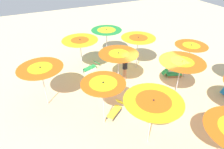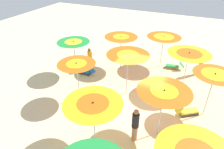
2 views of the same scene
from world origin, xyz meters
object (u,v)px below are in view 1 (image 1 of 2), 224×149
at_px(beach_umbrella_4, 80,43).
at_px(beachgoer_1, 125,67).
at_px(beach_umbrella_5, 119,56).
at_px(beach_umbrella_0, 41,71).
at_px(beach_umbrella_10, 191,48).
at_px(beach_umbrella_2, 153,104).
at_px(beach_umbrella_8, 107,32).
at_px(beach_umbrella_9, 138,40).
at_px(lounger_1, 172,74).
at_px(lounger_3, 91,67).
at_px(beach_umbrella_6, 181,65).
at_px(lounger_0, 115,110).
at_px(beach_umbrella_1, 103,86).
at_px(beach_ball, 167,114).

distance_m(beach_umbrella_4, beachgoer_1, 3.11).
distance_m(beach_umbrella_5, beachgoer_1, 1.74).
relative_size(beach_umbrella_0, beach_umbrella_10, 1.01).
height_order(beach_umbrella_2, beach_umbrella_8, beach_umbrella_2).
xyz_separation_m(beach_umbrella_9, lounger_1, (-1.95, -1.55, -1.87)).
height_order(beach_umbrella_0, beachgoer_1, beach_umbrella_0).
height_order(beach_umbrella_4, lounger_3, beach_umbrella_4).
xyz_separation_m(beach_umbrella_2, beach_umbrella_4, (6.52, 0.83, 0.01)).
distance_m(beach_umbrella_6, beachgoer_1, 3.62).
xyz_separation_m(beach_umbrella_9, lounger_0, (-3.47, 3.30, -1.87)).
height_order(beach_umbrella_1, lounger_0, beach_umbrella_1).
xyz_separation_m(lounger_0, lounger_1, (1.52, -4.85, -0.00)).
relative_size(beach_umbrella_2, beach_umbrella_5, 0.99).
bearing_deg(lounger_1, beach_umbrella_5, -164.36).
xyz_separation_m(beach_umbrella_10, lounger_1, (0.38, 0.67, -1.89)).
relative_size(beach_umbrella_4, beach_umbrella_9, 1.06).
xyz_separation_m(beach_umbrella_0, beach_umbrella_5, (-0.39, -4.02, 0.13)).
relative_size(beach_umbrella_1, beach_umbrella_5, 1.00).
bearing_deg(lounger_3, beach_umbrella_4, -4.40).
relative_size(beach_umbrella_9, beach_umbrella_10, 1.00).
bearing_deg(lounger_0, beach_umbrella_1, -10.97).
bearing_deg(lounger_0, beach_umbrella_8, -145.84).
xyz_separation_m(beach_umbrella_5, beach_umbrella_10, (-0.68, -4.45, -0.12)).
relative_size(beach_umbrella_2, beach_umbrella_6, 0.95).
height_order(beach_umbrella_6, lounger_1, beach_umbrella_6).
bearing_deg(beach_umbrella_0, lounger_1, -95.05).
bearing_deg(lounger_0, lounger_3, -129.98).
bearing_deg(beach_umbrella_4, beach_umbrella_5, -151.90).
relative_size(beach_umbrella_8, beach_umbrella_10, 0.96).
distance_m(beach_umbrella_8, beachgoer_1, 3.43).
height_order(beach_umbrella_2, beach_umbrella_6, beach_umbrella_6).
distance_m(beach_umbrella_2, beach_umbrella_9, 6.28).
xyz_separation_m(beach_umbrella_4, lounger_3, (0.16, -0.61, -1.97)).
bearing_deg(lounger_3, beach_umbrella_1, 58.98).
distance_m(lounger_1, beachgoer_1, 3.20).
height_order(lounger_1, lounger_3, lounger_1).
bearing_deg(lounger_0, beach_umbrella_10, 155.63).
xyz_separation_m(beach_umbrella_8, beach_ball, (-7.04, -0.21, -1.85)).
height_order(beach_umbrella_2, lounger_0, beach_umbrella_2).
bearing_deg(beach_umbrella_6, beach_umbrella_5, 45.93).
distance_m(beach_umbrella_1, lounger_0, 2.15).
distance_m(beach_umbrella_9, beachgoer_1, 2.05).
distance_m(beach_umbrella_9, beach_ball, 5.19).
distance_m(beach_umbrella_0, beach_umbrella_6, 6.88).
bearing_deg(beach_umbrella_0, beach_umbrella_6, -112.62).
height_order(beach_umbrella_5, lounger_3, beach_umbrella_5).
distance_m(beach_umbrella_5, lounger_1, 4.29).
xyz_separation_m(beach_umbrella_2, lounger_1, (3.68, -4.31, -1.96)).
bearing_deg(beach_ball, beachgoer_1, 6.08).
height_order(beach_umbrella_1, beach_umbrella_8, beach_umbrella_1).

